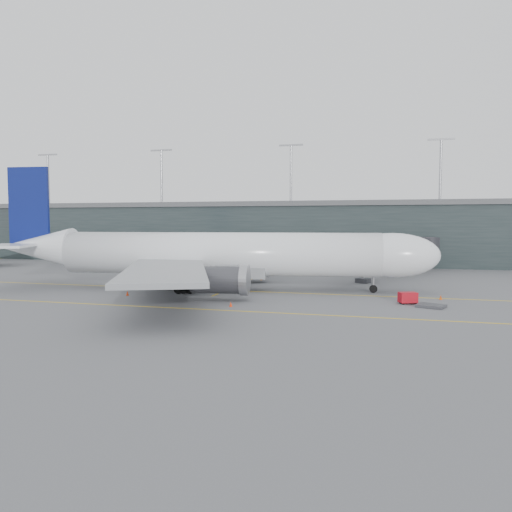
# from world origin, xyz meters

# --- Properties ---
(ground) EXTENTS (320.00, 320.00, 0.00)m
(ground) POSITION_xyz_m (0.00, 0.00, 0.00)
(ground) COLOR #5E5E63
(ground) RESTS_ON ground
(taxiline_a) EXTENTS (160.00, 0.25, 0.02)m
(taxiline_a) POSITION_xyz_m (0.00, -4.00, 0.01)
(taxiline_a) COLOR gold
(taxiline_a) RESTS_ON ground
(taxiline_b) EXTENTS (160.00, 0.25, 0.02)m
(taxiline_b) POSITION_xyz_m (0.00, -20.00, 0.01)
(taxiline_b) COLOR gold
(taxiline_b) RESTS_ON ground
(taxiline_lead_main) EXTENTS (0.25, 60.00, 0.02)m
(taxiline_lead_main) POSITION_xyz_m (5.00, 20.00, 0.01)
(taxiline_lead_main) COLOR gold
(taxiline_lead_main) RESTS_ON ground
(terminal) EXTENTS (240.00, 36.00, 29.00)m
(terminal) POSITION_xyz_m (-0.00, 58.00, 7.62)
(terminal) COLOR #1F292A
(terminal) RESTS_ON ground
(main_aircraft) EXTENTS (67.83, 63.35, 19.01)m
(main_aircraft) POSITION_xyz_m (3.39, -3.36, 5.34)
(main_aircraft) COLOR white
(main_aircraft) RESTS_ON ground
(jet_bridge) EXTENTS (21.84, 43.69, 7.06)m
(jet_bridge) POSITION_xyz_m (28.00, 24.70, 5.29)
(jet_bridge) COLOR #2D2D32
(jet_bridge) RESTS_ON ground
(gse_cart) EXTENTS (2.52, 2.08, 1.48)m
(gse_cart) POSITION_xyz_m (31.05, -9.75, 0.82)
(gse_cart) COLOR #AE0C18
(gse_cart) RESTS_ON ground
(baggage_dolly) EXTENTS (3.84, 3.50, 0.31)m
(baggage_dolly) POSITION_xyz_m (33.70, -11.62, 0.19)
(baggage_dolly) COLOR #39393E
(baggage_dolly) RESTS_ON ground
(uld_a) EXTENTS (2.30, 2.10, 1.69)m
(uld_a) POSITION_xyz_m (-5.91, 8.95, 0.89)
(uld_a) COLOR #3B3B40
(uld_a) RESTS_ON ground
(uld_b) EXTENTS (2.52, 2.13, 2.08)m
(uld_b) POSITION_xyz_m (-3.99, 12.06, 1.09)
(uld_b) COLOR #3B3B40
(uld_b) RESTS_ON ground
(uld_c) EXTENTS (2.48, 2.10, 2.04)m
(uld_c) POSITION_xyz_m (-0.86, 11.30, 1.07)
(uld_c) COLOR #3B3B40
(uld_c) RESTS_ON ground
(cone_nose) EXTENTS (0.40, 0.40, 0.64)m
(cone_nose) POSITION_xyz_m (35.43, -5.12, 0.32)
(cone_nose) COLOR #D1460B
(cone_nose) RESTS_ON ground
(cone_wing_stbd) EXTENTS (0.39, 0.39, 0.61)m
(cone_wing_stbd) POSITION_xyz_m (10.08, -17.39, 0.31)
(cone_wing_stbd) COLOR #FB380D
(cone_wing_stbd) RESTS_ON ground
(cone_wing_port) EXTENTS (0.40, 0.40, 0.64)m
(cone_wing_port) POSITION_xyz_m (7.00, 10.09, 0.32)
(cone_wing_port) COLOR orange
(cone_wing_port) RESTS_ON ground
(cone_tail) EXTENTS (0.42, 0.42, 0.67)m
(cone_tail) POSITION_xyz_m (-6.72, -12.40, 0.33)
(cone_tail) COLOR red
(cone_tail) RESTS_ON ground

